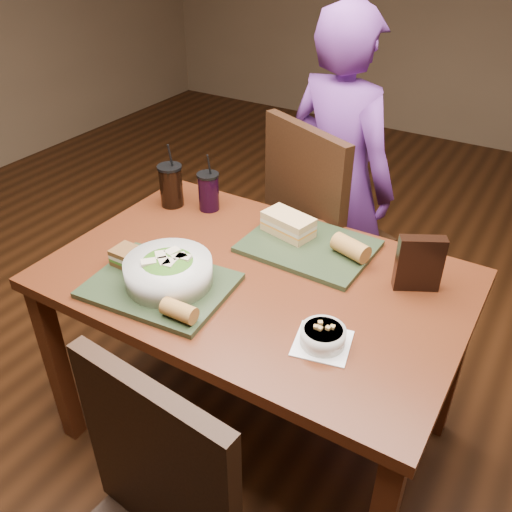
% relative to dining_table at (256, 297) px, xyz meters
% --- Properties ---
extents(ground, '(6.00, 6.00, 0.00)m').
position_rel_dining_table_xyz_m(ground, '(0.00, 0.00, -0.66)').
color(ground, '#381C0B').
rests_on(ground, ground).
extents(dining_table, '(1.30, 0.85, 0.75)m').
position_rel_dining_table_xyz_m(dining_table, '(0.00, 0.00, 0.00)').
color(dining_table, '#502310').
rests_on(dining_table, ground).
extents(chair_far, '(0.61, 0.63, 1.06)m').
position_rel_dining_table_xyz_m(chair_far, '(-0.09, 0.62, -0.07)').
color(chair_far, black).
rests_on(chair_far, ground).
extents(diner, '(0.60, 0.47, 1.46)m').
position_rel_dining_table_xyz_m(diner, '(-0.07, 0.80, 0.07)').
color(diner, '#602B77').
rests_on(diner, ground).
extents(tray_near, '(0.45, 0.36, 0.02)m').
position_rel_dining_table_xyz_m(tray_near, '(-0.21, -0.21, 0.10)').
color(tray_near, '#24311B').
rests_on(tray_near, dining_table).
extents(tray_far, '(0.43, 0.33, 0.02)m').
position_rel_dining_table_xyz_m(tray_far, '(0.07, 0.22, 0.10)').
color(tray_far, '#24311B').
rests_on(tray_far, dining_table).
extents(salad_bowl, '(0.27, 0.27, 0.09)m').
position_rel_dining_table_xyz_m(salad_bowl, '(-0.19, -0.19, 0.15)').
color(salad_bowl, silver).
rests_on(salad_bowl, tray_near).
extents(soup_bowl, '(0.18, 0.18, 0.06)m').
position_rel_dining_table_xyz_m(soup_bowl, '(0.32, -0.18, 0.12)').
color(soup_bowl, white).
rests_on(soup_bowl, dining_table).
extents(sandwich_near, '(0.12, 0.08, 0.05)m').
position_rel_dining_table_xyz_m(sandwich_near, '(-0.35, -0.18, 0.14)').
color(sandwich_near, '#593819').
rests_on(sandwich_near, tray_near).
extents(sandwich_far, '(0.19, 0.13, 0.07)m').
position_rel_dining_table_xyz_m(sandwich_far, '(-0.02, 0.25, 0.14)').
color(sandwich_far, tan).
rests_on(sandwich_far, tray_far).
extents(baguette_near, '(0.10, 0.05, 0.05)m').
position_rel_dining_table_xyz_m(baguette_near, '(-0.06, -0.31, 0.13)').
color(baguette_near, '#AD7533').
rests_on(baguette_near, tray_near).
extents(baguette_far, '(0.14, 0.10, 0.06)m').
position_rel_dining_table_xyz_m(baguette_far, '(0.22, 0.23, 0.14)').
color(baguette_far, '#AD7533').
rests_on(baguette_far, tray_far).
extents(cup_cola, '(0.09, 0.09, 0.25)m').
position_rel_dining_table_xyz_m(cup_cola, '(-0.52, 0.23, 0.17)').
color(cup_cola, black).
rests_on(cup_cola, dining_table).
extents(cup_berry, '(0.08, 0.08, 0.23)m').
position_rel_dining_table_xyz_m(cup_berry, '(-0.38, 0.28, 0.16)').
color(cup_berry, black).
rests_on(cup_berry, dining_table).
extents(chip_bag, '(0.14, 0.10, 0.18)m').
position_rel_dining_table_xyz_m(chip_bag, '(0.45, 0.19, 0.18)').
color(chip_bag, black).
rests_on(chip_bag, dining_table).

